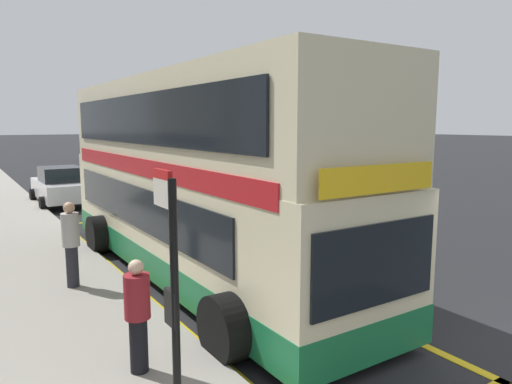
# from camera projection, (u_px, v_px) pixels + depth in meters

# --- Properties ---
(ground_plane) EXTENTS (260.00, 260.00, 0.00)m
(ground_plane) POSITION_uv_depth(u_px,v_px,m) (70.00, 173.00, 33.10)
(ground_plane) COLOR black
(double_decker_bus) EXTENTS (3.22, 10.86, 4.40)m
(double_decker_bus) POSITION_uv_depth(u_px,v_px,m) (194.00, 184.00, 10.47)
(double_decker_bus) COLOR beige
(double_decker_bus) RESTS_ON ground
(bus_bay_markings) EXTENTS (3.04, 13.72, 0.01)m
(bus_bay_markings) POSITION_uv_depth(u_px,v_px,m) (187.00, 269.00, 11.07)
(bus_bay_markings) COLOR gold
(bus_bay_markings) RESTS_ON ground
(bus_stop_sign) EXTENTS (0.09, 0.51, 2.79)m
(bus_stop_sign) POSITION_uv_depth(u_px,v_px,m) (172.00, 279.00, 4.97)
(bus_stop_sign) COLOR black
(bus_stop_sign) RESTS_ON pavement_near
(parked_car_black_kerbside) EXTENTS (2.09, 4.20, 1.62)m
(parked_car_black_kerbside) POSITION_uv_depth(u_px,v_px,m) (160.00, 163.00, 31.78)
(parked_car_black_kerbside) COLOR black
(parked_car_black_kerbside) RESTS_ON ground
(parked_car_navy_behind) EXTENTS (2.09, 4.20, 1.62)m
(parked_car_navy_behind) POSITION_uv_depth(u_px,v_px,m) (102.00, 153.00, 43.06)
(parked_car_navy_behind) COLOR navy
(parked_car_navy_behind) RESTS_ON ground
(parked_car_black_distant) EXTENTS (2.09, 4.20, 1.62)m
(parked_car_black_distant) POSITION_uv_depth(u_px,v_px,m) (234.00, 176.00, 23.57)
(parked_car_black_distant) COLOR black
(parked_car_black_distant) RESTS_ON ground
(parked_car_white_far) EXTENTS (2.09, 4.20, 1.62)m
(parked_car_white_far) POSITION_uv_depth(u_px,v_px,m) (61.00, 186.00, 19.83)
(parked_car_white_far) COLOR silver
(parked_car_white_far) RESTS_ON ground
(pedestrian_waiting_near_sign) EXTENTS (0.34, 0.34, 1.74)m
(pedestrian_waiting_near_sign) POSITION_uv_depth(u_px,v_px,m) (71.00, 241.00, 9.36)
(pedestrian_waiting_near_sign) COLOR #26262D
(pedestrian_waiting_near_sign) RESTS_ON pavement_near
(pedestrian_further_back) EXTENTS (0.34, 0.34, 1.53)m
(pedestrian_further_back) POSITION_uv_depth(u_px,v_px,m) (138.00, 312.00, 6.13)
(pedestrian_further_back) COLOR black
(pedestrian_further_back) RESTS_ON pavement_near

